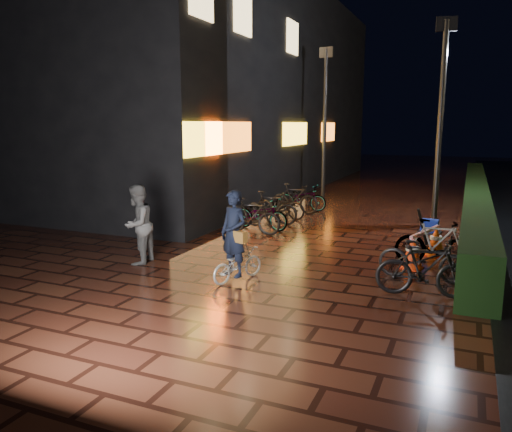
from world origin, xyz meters
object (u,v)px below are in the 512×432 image
at_px(traffic_barrier, 425,246).
at_px(cart_assembly, 429,227).
at_px(cyclist, 236,248).
at_px(bystander_person, 137,225).

xyz_separation_m(traffic_barrier, cart_assembly, (-0.02, 1.34, 0.16)).
bearing_deg(traffic_barrier, cyclist, -138.57).
bearing_deg(cart_assembly, traffic_barrier, -89.30).
bearing_deg(bystander_person, cyclist, 76.65).
xyz_separation_m(cyclist, traffic_barrier, (3.22, 2.85, -0.30)).
relative_size(bystander_person, traffic_barrier, 0.98).
height_order(cyclist, cart_assembly, cyclist).
bearing_deg(traffic_barrier, cart_assembly, 90.70).
bearing_deg(cart_assembly, bystander_person, -145.53).
relative_size(cyclist, traffic_barrier, 1.01).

